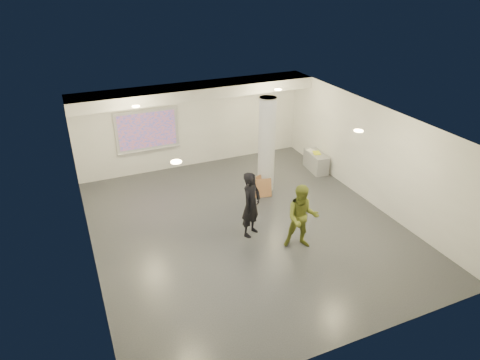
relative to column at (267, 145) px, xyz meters
name	(u,v)px	position (x,y,z in m)	size (l,w,h in m)	color
floor	(246,226)	(-1.50, -1.80, -1.50)	(8.00, 9.00, 0.01)	#34363B
ceiling	(247,123)	(-1.50, -1.80, 1.50)	(8.00, 9.00, 0.01)	white
wall_back	(193,124)	(-1.50, 2.70, 0.00)	(8.00, 0.01, 3.00)	silver
wall_front	(352,284)	(-1.50, -6.30, 0.00)	(8.00, 0.01, 3.00)	silver
wall_left	(85,209)	(-5.50, -1.80, 0.00)	(0.01, 9.00, 3.00)	silver
wall_right	(370,154)	(2.50, -1.80, 0.00)	(0.01, 9.00, 3.00)	silver
soffit_band	(196,91)	(-1.50, 2.15, 1.32)	(8.00, 1.10, 0.36)	silver
downlight_nw	(136,106)	(-3.70, 0.70, 1.48)	(0.22, 0.22, 0.02)	#FFDB95
downlight_ne	(278,90)	(0.70, 0.70, 1.48)	(0.22, 0.22, 0.02)	#FFDB95
downlight_sw	(176,162)	(-3.70, -3.30, 1.48)	(0.22, 0.22, 0.02)	#FFDB95
downlight_se	(359,131)	(0.70, -3.30, 1.48)	(0.22, 0.22, 0.02)	#FFDB95
column	(267,145)	(0.00, 0.00, 0.00)	(0.52, 0.52, 3.00)	silver
projection_screen	(147,131)	(-3.10, 2.65, 0.03)	(2.10, 0.13, 1.42)	silver
credenza	(316,162)	(2.22, 0.53, -1.18)	(0.46, 1.10, 0.64)	gray
papers_stack	(311,151)	(2.16, 0.77, -0.85)	(0.25, 0.32, 0.02)	white
postit_pad	(317,153)	(2.21, 0.52, -0.84)	(0.23, 0.32, 0.03)	yellow
cardboard_back	(263,183)	(-0.15, -0.13, -1.21)	(0.53, 0.05, 0.58)	#9B673E
cardboard_front	(263,188)	(-0.31, -0.45, -1.21)	(0.53, 0.05, 0.58)	#9B673E
woman	(251,204)	(-1.52, -2.17, -0.60)	(0.66, 0.43, 1.80)	black
man	(302,217)	(-0.60, -3.18, -0.64)	(0.84, 0.65, 1.72)	olive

